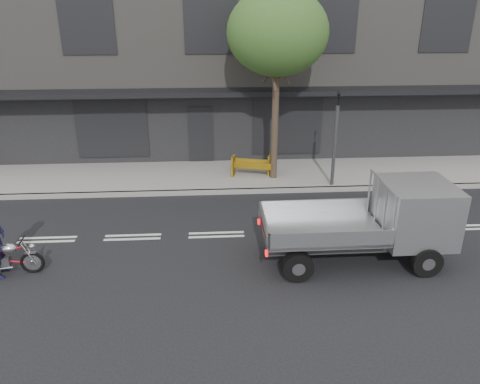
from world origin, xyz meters
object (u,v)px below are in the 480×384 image
at_px(traffic_light_pole, 335,144).
at_px(construction_barrier, 252,167).
at_px(flatbed_ute, 398,215).
at_px(motorcycle, 5,257).
at_px(street_tree, 278,33).

distance_m(traffic_light_pole, construction_barrier, 3.15).
bearing_deg(traffic_light_pole, flatbed_ute, -85.39).
bearing_deg(motorcycle, construction_barrier, 37.93).
bearing_deg(motorcycle, flatbed_ute, -3.83).
height_order(street_tree, flatbed_ute, street_tree).
height_order(motorcycle, construction_barrier, construction_barrier).
xyz_separation_m(street_tree, construction_barrier, (-0.80, 0.10, -4.72)).
xyz_separation_m(motorcycle, flatbed_ute, (9.79, 0.15, 0.77)).
xyz_separation_m(traffic_light_pole, construction_barrier, (-2.80, 0.95, -1.09)).
bearing_deg(construction_barrier, motorcycle, -137.38).
bearing_deg(construction_barrier, street_tree, -6.78).
xyz_separation_m(street_tree, traffic_light_pole, (2.00, -0.85, -3.63)).
xyz_separation_m(motorcycle, construction_barrier, (6.58, 6.06, 0.08)).
bearing_deg(traffic_light_pole, street_tree, 156.97).
distance_m(traffic_light_pole, motorcycle, 10.75).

